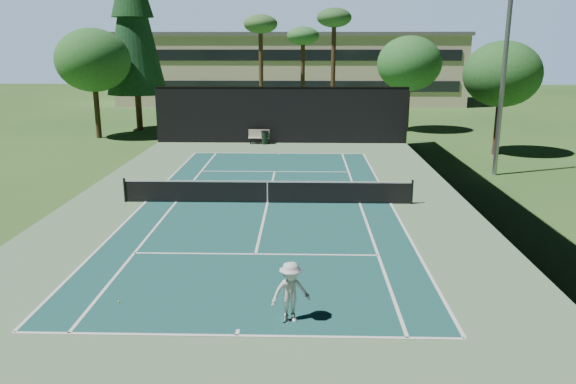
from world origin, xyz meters
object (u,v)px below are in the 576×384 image
tennis_net (267,191)px  trash_bin (265,138)px  tennis_ball_d (217,190)px  tennis_ball_c (265,186)px  tennis_ball_b (278,183)px  tennis_ball_a (119,302)px  player (291,292)px  park_bench (259,136)px

tennis_net → trash_bin: 15.53m
tennis_ball_d → tennis_ball_c: bearing=17.3°
tennis_ball_c → tennis_ball_d: 2.44m
tennis_ball_c → tennis_ball_d: bearing=-162.7°
tennis_net → tennis_ball_b: 3.59m
tennis_ball_b → tennis_ball_c: (-0.58, -0.60, -0.01)m
tennis_ball_a → trash_bin: bearing=84.9°
tennis_ball_a → tennis_ball_d: (0.81, 12.37, 0.00)m
player → tennis_ball_b: player is taller
player → tennis_ball_a: bearing=147.6°
tennis_ball_a → tennis_ball_d: tennis_ball_d is taller
tennis_net → player: player is taller
tennis_ball_b → park_bench: (-1.88, 12.09, 0.51)m
tennis_net → tennis_ball_b: (0.29, 3.54, -0.52)m
player → tennis_ball_d: size_ratio=24.43×
tennis_net → tennis_ball_d: 3.47m
tennis_ball_c → trash_bin: size_ratio=0.07×
tennis_ball_d → park_bench: bearing=85.6°
tennis_ball_a → park_bench: park_bench is taller
player → tennis_ball_a: player is taller
tennis_ball_c → trash_bin: trash_bin is taller
tennis_ball_a → tennis_ball_b: tennis_ball_b is taller
tennis_ball_b → player: bearing=-86.1°
tennis_ball_a → tennis_ball_c: same height
tennis_ball_b → tennis_ball_c: size_ratio=1.20×
tennis_net → tennis_ball_a: size_ratio=209.19×
tennis_ball_d → trash_bin: bearing=83.6°
tennis_net → tennis_ball_a: (-3.43, -10.16, -0.53)m
tennis_net → park_bench: 15.71m
tennis_ball_d → trash_bin: size_ratio=0.07×
park_bench → tennis_ball_a: bearing=-94.1°
tennis_ball_c → tennis_ball_d: size_ratio=0.94×
tennis_ball_b → tennis_ball_c: 0.84m
tennis_ball_a → trash_bin: trash_bin is taller
tennis_net → player: (1.29, -11.10, 0.25)m
park_bench → player: bearing=-83.9°
tennis_ball_b → tennis_ball_d: size_ratio=1.13×
tennis_ball_b → tennis_ball_d: tennis_ball_b is taller
tennis_ball_b → park_bench: bearing=98.8°
tennis_net → tennis_ball_c: tennis_net is taller
tennis_ball_b → park_bench: park_bench is taller
tennis_ball_a → tennis_ball_c: (3.14, 13.10, 0.00)m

